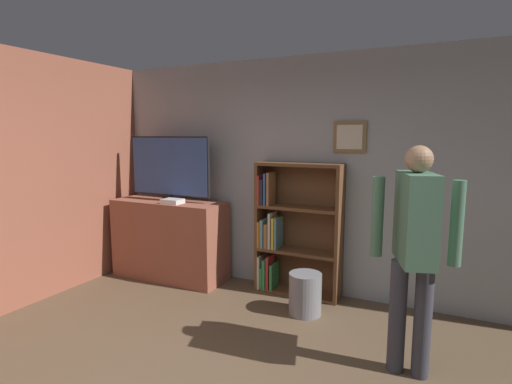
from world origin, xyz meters
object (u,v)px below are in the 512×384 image
object	(u,v)px
person	(414,241)
waste_bin	(305,294)
television	(170,168)
bookshelf	(290,232)
game_console	(173,201)

from	to	relation	value
person	waste_bin	xyz separation A→B (m)	(-1.05, 0.64, -0.84)
television	waste_bin	size ratio (longest dim) A/B	2.72
television	person	size ratio (longest dim) A/B	0.67
waste_bin	person	bearing A→B (deg)	-31.27
person	bookshelf	bearing A→B (deg)	-146.06
game_console	person	size ratio (longest dim) A/B	0.14
television	waste_bin	bearing A→B (deg)	-9.08
bookshelf	person	distance (m)	1.82
game_console	waste_bin	bearing A→B (deg)	-4.31
television	bookshelf	world-z (taller)	television
waste_bin	television	bearing A→B (deg)	170.92
bookshelf	waste_bin	size ratio (longest dim) A/B	3.54
waste_bin	game_console	bearing A→B (deg)	175.69
game_console	television	bearing A→B (deg)	133.66
television	person	xyz separation A→B (m)	(2.97, -0.94, -0.37)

